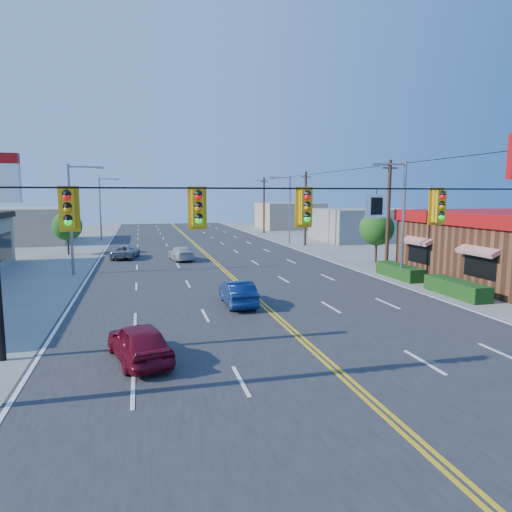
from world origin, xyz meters
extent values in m
plane|color=gray|center=(0.00, 0.00, 0.00)|extent=(160.00, 160.00, 0.00)
cube|color=#2D2D30|center=(0.00, 20.00, 0.03)|extent=(20.00, 120.00, 0.06)
cylinder|color=black|center=(0.00, 0.00, 6.00)|extent=(24.00, 0.05, 0.05)
cube|color=white|center=(1.20, 0.00, 5.45)|extent=(0.75, 0.04, 0.75)
cube|color=#D89E0C|center=(-8.00, 0.00, 5.42)|extent=(0.55, 0.34, 1.25)
cube|color=#D89E0C|center=(-4.50, 0.00, 5.42)|extent=(0.55, 0.34, 1.25)
cube|color=#D89E0C|center=(-1.20, 0.00, 5.42)|extent=(0.55, 0.34, 1.25)
cube|color=#D89E0C|center=(3.50, 0.00, 5.42)|extent=(0.55, 0.34, 1.25)
cube|color=#194214|center=(11.50, 12.00, 0.45)|extent=(1.20, 9.00, 0.90)
cylinder|color=gray|center=(11.00, 14.00, 4.00)|extent=(0.20, 0.20, 8.00)
cylinder|color=gray|center=(9.90, 14.00, 7.80)|extent=(2.20, 0.12, 0.12)
cube|color=gray|center=(8.80, 14.00, 7.75)|extent=(0.50, 0.25, 0.15)
cylinder|color=gray|center=(11.00, 38.00, 4.00)|extent=(0.20, 0.20, 8.00)
cylinder|color=gray|center=(9.90, 38.00, 7.80)|extent=(2.20, 0.12, 0.12)
cube|color=gray|center=(8.80, 38.00, 7.75)|extent=(0.50, 0.25, 0.15)
cylinder|color=gray|center=(-11.00, 22.00, 4.00)|extent=(0.20, 0.20, 8.00)
cylinder|color=gray|center=(-9.90, 22.00, 7.80)|extent=(2.20, 0.12, 0.12)
cube|color=gray|center=(-8.80, 22.00, 7.75)|extent=(0.50, 0.25, 0.15)
cylinder|color=gray|center=(-11.00, 48.00, 4.00)|extent=(0.20, 0.20, 8.00)
cylinder|color=gray|center=(-9.90, 48.00, 7.80)|extent=(2.20, 0.12, 0.12)
cube|color=gray|center=(-8.80, 48.00, 7.75)|extent=(0.50, 0.25, 0.15)
cylinder|color=#47301E|center=(12.20, 18.00, 4.20)|extent=(0.28, 0.28, 8.40)
cylinder|color=#47301E|center=(12.20, 36.00, 4.20)|extent=(0.28, 0.28, 8.40)
cylinder|color=#47301E|center=(12.20, 54.00, 4.20)|extent=(0.28, 0.28, 8.40)
cylinder|color=#47301E|center=(13.50, 22.00, 1.05)|extent=(0.20, 0.20, 2.10)
sphere|color=#235B19|center=(13.50, 22.00, 2.94)|extent=(2.94, 2.94, 2.94)
cylinder|color=#47301E|center=(-13.00, 34.00, 1.00)|extent=(0.20, 0.20, 2.00)
sphere|color=#235B19|center=(-13.00, 34.00, 2.80)|extent=(2.80, 2.80, 2.80)
cube|color=gray|center=(22.00, 40.00, 2.00)|extent=(12.00, 10.00, 4.00)
cube|color=tan|center=(-20.00, 48.00, 2.10)|extent=(11.00, 12.00, 4.20)
cube|color=tan|center=(19.00, 62.00, 2.20)|extent=(10.00, 10.00, 4.40)
imported|color=maroon|center=(-6.30, 2.60, 0.68)|extent=(2.52, 4.25, 1.35)
imported|color=navy|center=(-1.29, 9.69, 0.66)|extent=(1.39, 3.98, 1.31)
imported|color=#BABABA|center=(-2.72, 27.16, 0.61)|extent=(2.27, 4.38, 1.21)
imported|color=gray|center=(-7.52, 29.62, 0.60)|extent=(2.76, 4.61, 1.20)
camera|label=1|loc=(-6.13, -13.22, 5.81)|focal=32.00mm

